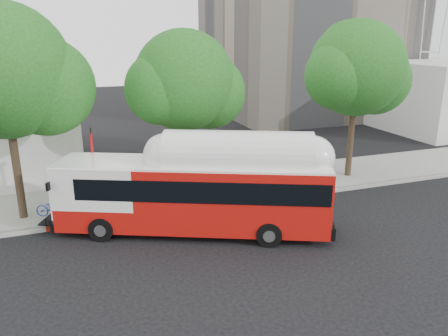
% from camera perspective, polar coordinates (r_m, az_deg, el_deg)
% --- Properties ---
extents(ground, '(120.00, 120.00, 0.00)m').
position_cam_1_polar(ground, '(18.63, 3.06, -9.44)').
color(ground, black).
rests_on(ground, ground).
extents(sidewalk, '(60.00, 5.00, 0.15)m').
position_cam_1_polar(sidewalk, '(24.23, -2.88, -2.80)').
color(sidewalk, gray).
rests_on(sidewalk, ground).
extents(curb_strip, '(60.00, 0.30, 0.15)m').
position_cam_1_polar(curb_strip, '(21.92, -0.88, -4.98)').
color(curb_strip, gray).
rests_on(curb_strip, ground).
extents(red_curb_segment, '(10.00, 0.32, 0.16)m').
position_cam_1_polar(red_curb_segment, '(21.22, -8.61, -5.94)').
color(red_curb_segment, '#9F1E11').
rests_on(red_curb_segment, ground).
extents(street_tree_left, '(6.67, 5.80, 9.74)m').
position_cam_1_polar(street_tree_left, '(21.05, -25.56, 10.81)').
color(street_tree_left, '#2D2116').
rests_on(street_tree_left, ground).
extents(street_tree_mid, '(5.75, 5.00, 8.62)m').
position_cam_1_polar(street_tree_mid, '(22.33, -4.25, 10.86)').
color(street_tree_mid, '#2D2116').
rests_on(street_tree_mid, ground).
extents(street_tree_right, '(6.21, 5.40, 9.18)m').
position_cam_1_polar(street_tree_right, '(26.62, 17.62, 11.88)').
color(street_tree_right, '#2D2116').
rests_on(street_tree_right, ground).
extents(transit_bus, '(12.15, 6.93, 3.65)m').
position_cam_1_polar(transit_bus, '(18.75, -3.79, -3.59)').
color(transit_bus, '#B2110C').
rests_on(transit_bus, ground).
extents(signal_pole, '(0.12, 0.41, 4.36)m').
position_cam_1_polar(signal_pole, '(20.88, -16.59, -0.57)').
color(signal_pole, '#B51314').
rests_on(signal_pole, ground).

